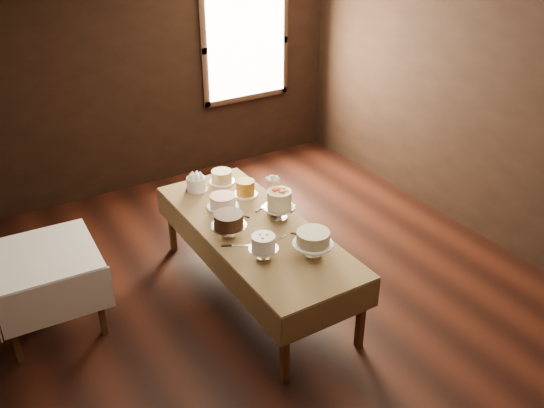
{
  "coord_description": "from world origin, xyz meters",
  "views": [
    {
      "loc": [
        -2.33,
        -3.58,
        3.4
      ],
      "look_at": [
        0.0,
        0.2,
        0.95
      ],
      "focal_mm": 38.35,
      "sensor_mm": 36.0,
      "label": 1
    }
  ],
  "objects_px": {
    "cake_lattice": "(223,202)",
    "cake_flowers": "(279,206)",
    "cake_speckled": "(222,177)",
    "cake_cream": "(313,244)",
    "cake_swirl": "(263,248)",
    "cake_server_e": "(241,245)",
    "cake_server_a": "(280,239)",
    "cake_server_c": "(236,212)",
    "side_table": "(42,263)",
    "cake_server_b": "(309,236)",
    "cake_server_d": "(265,204)",
    "cake_chocolate": "(229,225)",
    "flower_vase": "(273,204)",
    "cake_caramel": "(245,188)",
    "cake_meringue": "(196,184)",
    "display_table": "(255,232)"
  },
  "relations": [
    {
      "from": "cake_speckled",
      "to": "cake_lattice",
      "type": "relative_size",
      "value": 0.78
    },
    {
      "from": "cake_swirl",
      "to": "cake_cream",
      "type": "bearing_deg",
      "value": -24.94
    },
    {
      "from": "side_table",
      "to": "flower_vase",
      "type": "height_order",
      "value": "flower_vase"
    },
    {
      "from": "display_table",
      "to": "side_table",
      "type": "height_order",
      "value": "side_table"
    },
    {
      "from": "cake_cream",
      "to": "cake_server_b",
      "type": "distance_m",
      "value": 0.31
    },
    {
      "from": "cake_lattice",
      "to": "cake_server_e",
      "type": "xyz_separation_m",
      "value": [
        -0.18,
        -0.68,
        -0.05
      ]
    },
    {
      "from": "side_table",
      "to": "cake_cream",
      "type": "bearing_deg",
      "value": -31.71
    },
    {
      "from": "display_table",
      "to": "cake_server_e",
      "type": "height_order",
      "value": "cake_server_e"
    },
    {
      "from": "cake_swirl",
      "to": "cake_server_e",
      "type": "bearing_deg",
      "value": 104.29
    },
    {
      "from": "side_table",
      "to": "flower_vase",
      "type": "relative_size",
      "value": 6.14
    },
    {
      "from": "cake_caramel",
      "to": "flower_vase",
      "type": "xyz_separation_m",
      "value": [
        0.06,
        -0.41,
        0.0
      ]
    },
    {
      "from": "cake_lattice",
      "to": "cake_cream",
      "type": "distance_m",
      "value": 1.14
    },
    {
      "from": "cake_caramel",
      "to": "side_table",
      "type": "bearing_deg",
      "value": -178.91
    },
    {
      "from": "cake_speckled",
      "to": "cake_flowers",
      "type": "xyz_separation_m",
      "value": [
        0.1,
        -0.94,
        0.07
      ]
    },
    {
      "from": "display_table",
      "to": "cake_flowers",
      "type": "bearing_deg",
      "value": 2.17
    },
    {
      "from": "cake_swirl",
      "to": "cake_server_b",
      "type": "bearing_deg",
      "value": 9.39
    },
    {
      "from": "cake_chocolate",
      "to": "cake_swirl",
      "type": "height_order",
      "value": "cake_swirl"
    },
    {
      "from": "cake_cream",
      "to": "cake_speckled",
      "type": "bearing_deg",
      "value": 90.68
    },
    {
      "from": "cake_speckled",
      "to": "cake_server_d",
      "type": "xyz_separation_m",
      "value": [
        0.13,
        -0.65,
        -0.06
      ]
    },
    {
      "from": "cake_chocolate",
      "to": "cake_cream",
      "type": "relative_size",
      "value": 1.07
    },
    {
      "from": "cake_lattice",
      "to": "cake_chocolate",
      "type": "relative_size",
      "value": 0.95
    },
    {
      "from": "side_table",
      "to": "cake_meringue",
      "type": "xyz_separation_m",
      "value": [
        1.59,
        0.37,
        0.15
      ]
    },
    {
      "from": "cake_speckled",
      "to": "flower_vase",
      "type": "relative_size",
      "value": 1.81
    },
    {
      "from": "cake_swirl",
      "to": "cake_chocolate",
      "type": "bearing_deg",
      "value": 98.72
    },
    {
      "from": "cake_speckled",
      "to": "cake_lattice",
      "type": "height_order",
      "value": "cake_speckled"
    },
    {
      "from": "cake_speckled",
      "to": "cake_server_d",
      "type": "distance_m",
      "value": 0.66
    },
    {
      "from": "cake_flowers",
      "to": "cake_server_d",
      "type": "xyz_separation_m",
      "value": [
        0.03,
        0.29,
        -0.12
      ]
    },
    {
      "from": "cake_server_b",
      "to": "cake_server_e",
      "type": "height_order",
      "value": "same"
    },
    {
      "from": "cake_server_a",
      "to": "cake_server_c",
      "type": "distance_m",
      "value": 0.62
    },
    {
      "from": "cake_speckled",
      "to": "cake_flowers",
      "type": "relative_size",
      "value": 0.91
    },
    {
      "from": "cake_speckled",
      "to": "side_table",
      "type": "bearing_deg",
      "value": -167.84
    },
    {
      "from": "cake_cream",
      "to": "cake_chocolate",
      "type": "bearing_deg",
      "value": 124.64
    },
    {
      "from": "cake_chocolate",
      "to": "cake_flowers",
      "type": "xyz_separation_m",
      "value": [
        0.52,
        0.02,
        0.03
      ]
    },
    {
      "from": "cake_chocolate",
      "to": "cake_server_d",
      "type": "xyz_separation_m",
      "value": [
        0.55,
        0.3,
        -0.1
      ]
    },
    {
      "from": "cake_server_e",
      "to": "flower_vase",
      "type": "bearing_deg",
      "value": 62.57
    },
    {
      "from": "cake_meringue",
      "to": "cake_server_e",
      "type": "relative_size",
      "value": 1.09
    },
    {
      "from": "display_table",
      "to": "cake_chocolate",
      "type": "bearing_deg",
      "value": -178.72
    },
    {
      "from": "cake_swirl",
      "to": "cake_server_a",
      "type": "xyz_separation_m",
      "value": [
        0.27,
        0.18,
        -0.1
      ]
    },
    {
      "from": "cake_swirl",
      "to": "cake_meringue",
      "type": "bearing_deg",
      "value": 88.05
    },
    {
      "from": "cake_server_d",
      "to": "cake_chocolate",
      "type": "bearing_deg",
      "value": -177.91
    },
    {
      "from": "cake_cream",
      "to": "cake_server_c",
      "type": "height_order",
      "value": "cake_cream"
    },
    {
      "from": "cake_speckled",
      "to": "cake_cream",
      "type": "distance_m",
      "value": 1.59
    },
    {
      "from": "cake_lattice",
      "to": "cake_flowers",
      "type": "relative_size",
      "value": 1.16
    },
    {
      "from": "cake_flowers",
      "to": "cake_server_a",
      "type": "distance_m",
      "value": 0.37
    },
    {
      "from": "cake_flowers",
      "to": "cake_server_a",
      "type": "xyz_separation_m",
      "value": [
        -0.18,
        -0.3,
        -0.12
      ]
    },
    {
      "from": "cake_meringue",
      "to": "cake_server_c",
      "type": "relative_size",
      "value": 1.09
    },
    {
      "from": "side_table",
      "to": "cake_server_b",
      "type": "relative_size",
      "value": 3.77
    },
    {
      "from": "cake_swirl",
      "to": "cake_server_d",
      "type": "distance_m",
      "value": 0.91
    },
    {
      "from": "cake_server_b",
      "to": "flower_vase",
      "type": "height_order",
      "value": "flower_vase"
    },
    {
      "from": "display_table",
      "to": "cake_chocolate",
      "type": "distance_m",
      "value": 0.3
    }
  ]
}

